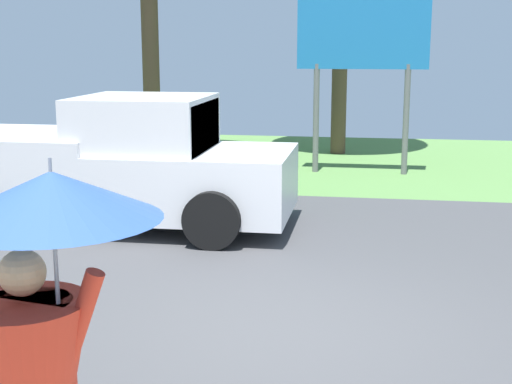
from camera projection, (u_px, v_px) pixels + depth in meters
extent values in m
cube|color=#424244|center=(302.00, 270.00, 8.61)|extent=(40.00, 8.00, 0.10)
cube|color=#578543|center=(337.00, 162.00, 16.34)|extent=(40.00, 8.00, 0.10)
cylinder|color=#B22D1E|center=(29.00, 367.00, 3.40)|extent=(0.44, 0.44, 0.65)
sphere|color=tan|center=(22.00, 273.00, 3.30)|extent=(0.22, 0.22, 0.22)
cylinder|color=#B22D1E|center=(82.00, 315.00, 3.30)|extent=(0.24, 0.09, 0.45)
cylinder|color=gray|center=(56.00, 267.00, 3.27)|extent=(0.02, 0.02, 0.75)
cone|color=#33569E|center=(52.00, 195.00, 3.20)|extent=(0.99, 0.99, 0.22)
cylinder|color=gray|center=(50.00, 169.00, 3.18)|extent=(0.02, 0.02, 0.10)
cube|color=silver|center=(113.00, 179.00, 10.45)|extent=(5.20, 2.00, 0.90)
cube|color=silver|center=(144.00, 128.00, 10.21)|extent=(1.80, 1.84, 0.90)
cube|color=#2D3842|center=(203.00, 129.00, 10.08)|extent=(0.10, 1.70, 0.77)
cube|color=silver|center=(27.00, 139.00, 10.54)|extent=(2.40, 2.00, 0.20)
cylinder|color=black|center=(240.00, 189.00, 11.21)|extent=(0.76, 0.28, 0.76)
cylinder|color=black|center=(212.00, 220.00, 9.27)|extent=(0.76, 0.28, 0.76)
cylinder|color=black|center=(36.00, 182.00, 11.74)|extent=(0.76, 0.28, 0.76)
cylinder|color=slate|center=(316.00, 118.00, 14.64)|extent=(0.12, 0.12, 2.20)
cylinder|color=slate|center=(406.00, 120.00, 14.36)|extent=(0.12, 0.12, 2.20)
cube|color=#1E72B2|center=(363.00, 33.00, 14.15)|extent=(2.60, 0.10, 1.40)
cylinder|color=brown|center=(151.00, 53.00, 15.13)|extent=(0.36, 0.36, 4.82)
cylinder|color=brown|center=(340.00, 49.00, 16.84)|extent=(0.36, 0.36, 4.94)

